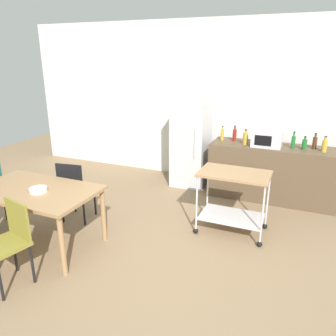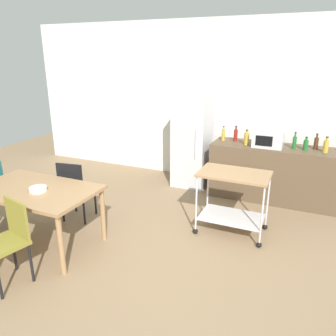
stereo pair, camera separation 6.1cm
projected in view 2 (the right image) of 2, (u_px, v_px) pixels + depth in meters
The scene contains 17 objects.
ground_plane at pixel (154, 272), 3.66m from camera, with size 12.00×12.00×0.00m, color #8C7051.
back_wall at pixel (231, 104), 5.96m from camera, with size 8.40×0.12×2.90m, color silver.
kitchen_counter at pixel (273, 173), 5.42m from camera, with size 2.00×0.64×0.90m, color brown.
dining_table at pixel (35, 194), 4.04m from camera, with size 1.50×0.90×0.75m.
chair_olive at pixel (9, 237), 3.38m from camera, with size 0.48×0.48×0.89m.
chair_black at pixel (75, 187), 4.68m from camera, with size 0.45×0.45×0.89m.
refrigerator at pixel (192, 143), 5.96m from camera, with size 0.60×0.63×1.55m.
kitchen_cart at pixel (233, 193), 4.33m from camera, with size 0.91×0.57×0.85m.
bottle_olive_oil at pixel (223, 135), 5.62m from camera, with size 0.06×0.06×0.25m.
bottle_soda at pixel (236, 135), 5.58m from camera, with size 0.06×0.06×0.26m.
bottle_vinegar at pixel (246, 138), 5.35m from camera, with size 0.08×0.08×0.25m.
microwave at pixel (268, 139), 5.23m from camera, with size 0.46×0.35×0.26m.
bottle_sesame_oil at pixel (294, 142), 5.12m from camera, with size 0.06×0.06×0.26m.
bottle_soy_sauce at pixel (306, 145), 5.05m from camera, with size 0.07×0.07×0.21m.
bottle_sparkling_water at pixel (316, 143), 5.09m from camera, with size 0.07×0.07×0.25m.
bottle_hot_sauce at pixel (326, 146), 4.92m from camera, with size 0.08×0.08×0.24m.
fruit_bowl at pixel (38, 189), 3.92m from camera, with size 0.20×0.20×0.05m, color white.
Camera 2 is at (1.40, -2.76, 2.28)m, focal length 35.40 mm.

